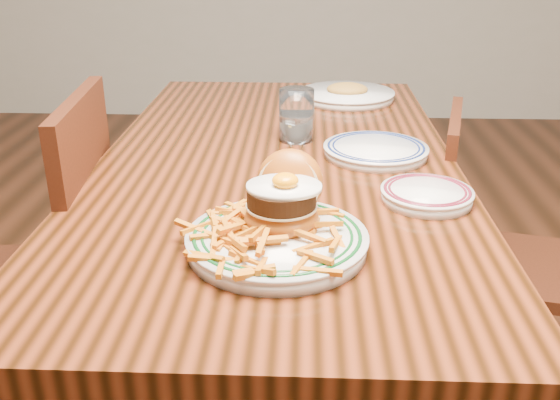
{
  "coord_description": "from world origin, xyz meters",
  "views": [
    {
      "loc": [
        0.07,
        -1.42,
        1.26
      ],
      "look_at": [
        0.03,
        -0.46,
        0.84
      ],
      "focal_mm": 40.0,
      "sensor_mm": 36.0,
      "label": 1
    }
  ],
  "objects_px": {
    "table": "(277,191)",
    "side_plate": "(427,194)",
    "chair_left": "(47,272)",
    "chair_right": "(481,248)",
    "main_plate": "(279,224)"
  },
  "relations": [
    {
      "from": "table",
      "to": "main_plate",
      "type": "relative_size",
      "value": 4.88
    },
    {
      "from": "chair_left",
      "to": "chair_right",
      "type": "xyz_separation_m",
      "value": [
        1.12,
        0.28,
        -0.06
      ]
    },
    {
      "from": "table",
      "to": "side_plate",
      "type": "relative_size",
      "value": 8.13
    },
    {
      "from": "chair_left",
      "to": "side_plate",
      "type": "relative_size",
      "value": 4.68
    },
    {
      "from": "main_plate",
      "to": "chair_right",
      "type": "bearing_deg",
      "value": 57.47
    },
    {
      "from": "chair_right",
      "to": "side_plate",
      "type": "bearing_deg",
      "value": 71.89
    },
    {
      "from": "table",
      "to": "chair_left",
      "type": "relative_size",
      "value": 1.73
    },
    {
      "from": "chair_left",
      "to": "main_plate",
      "type": "height_order",
      "value": "chair_left"
    },
    {
      "from": "side_plate",
      "to": "chair_right",
      "type": "bearing_deg",
      "value": 77.99
    },
    {
      "from": "chair_left",
      "to": "main_plate",
      "type": "xyz_separation_m",
      "value": [
        0.58,
        -0.32,
        0.3
      ]
    },
    {
      "from": "chair_left",
      "to": "main_plate",
      "type": "distance_m",
      "value": 0.73
    },
    {
      "from": "chair_right",
      "to": "side_plate",
      "type": "distance_m",
      "value": 0.58
    },
    {
      "from": "chair_left",
      "to": "table",
      "type": "bearing_deg",
      "value": 7.36
    },
    {
      "from": "chair_left",
      "to": "main_plate",
      "type": "bearing_deg",
      "value": -34.96
    },
    {
      "from": "table",
      "to": "chair_right",
      "type": "bearing_deg",
      "value": 14.92
    }
  ]
}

